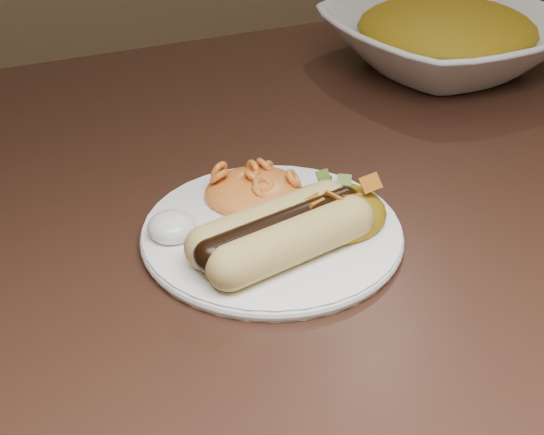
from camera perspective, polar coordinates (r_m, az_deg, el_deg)
name	(u,v)px	position (r m, az deg, el deg)	size (l,w,h in m)	color
table	(204,311)	(0.71, -5.16, -7.05)	(1.60, 0.90, 0.75)	black
plate	(272,233)	(0.64, 0.00, -1.19)	(0.22, 0.22, 0.01)	white
hotdog	(282,231)	(0.59, 0.73, -1.02)	(0.13, 0.09, 0.04)	#DBBA60
mac_and_cheese	(254,179)	(0.67, -1.39, 2.95)	(0.09, 0.08, 0.03)	orange
sour_cream	(171,223)	(0.62, -7.58, -0.39)	(0.04, 0.04, 0.02)	white
taco_salad	(334,203)	(0.64, 4.68, 1.08)	(0.09, 0.09, 0.04)	orange
serving_bowl	(445,41)	(1.00, 12.91, 12.81)	(0.29, 0.29, 0.07)	silver
bowl_filling	(447,29)	(0.99, 13.02, 13.63)	(0.22, 0.22, 0.05)	orange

